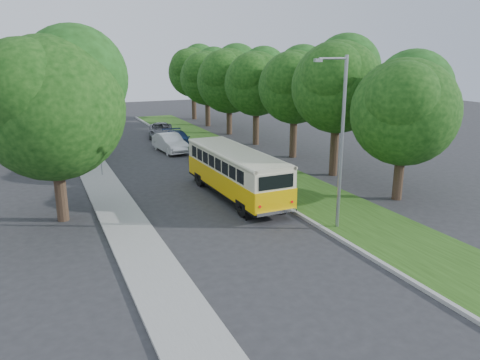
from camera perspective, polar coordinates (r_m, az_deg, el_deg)
name	(u,v)px	position (r m, az deg, el deg)	size (l,w,h in m)	color
ground	(233,225)	(22.84, -0.86, -5.47)	(120.00, 120.00, 0.00)	#29292C
curb	(255,188)	(28.55, 1.87, -1.01)	(0.20, 70.00, 0.15)	gray
grass_verge	(289,184)	(29.61, 5.97, -0.51)	(4.50, 70.00, 0.13)	#234412
sidewalk	(115,206)	(26.18, -14.97, -3.11)	(2.20, 70.00, 0.12)	gray
treeline	(182,80)	(39.42, -7.06, 12.06)	(24.27, 41.91, 9.46)	#332319
lamppost_near	(340,138)	(21.58, 12.13, 5.00)	(1.71, 0.16, 8.00)	gray
lamppost_far	(87,109)	(36.07, -18.13, 8.24)	(1.71, 0.16, 7.50)	gray
warning_sign	(100,152)	(32.50, -16.65, 3.34)	(0.56, 0.10, 2.50)	gray
vintage_bus	(236,174)	(26.59, -0.53, 0.74)	(2.44, 9.49, 2.82)	yellow
car_silver	(202,154)	(35.47, -4.69, 3.12)	(1.48, 3.69, 1.26)	#B7B6BB
car_white	(170,143)	(39.60, -8.52, 4.50)	(1.63, 4.67, 1.54)	silver
car_blue	(178,140)	(41.37, -7.61, 4.91)	(1.98, 4.88, 1.42)	navy
car_grey	(161,130)	(46.90, -9.63, 6.02)	(2.26, 4.89, 1.36)	slate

